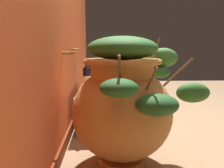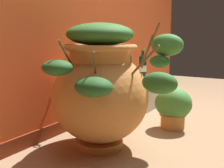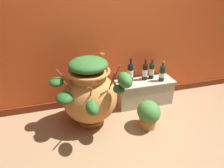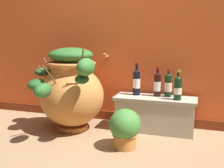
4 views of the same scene
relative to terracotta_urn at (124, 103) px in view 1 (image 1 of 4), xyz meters
The scene contains 8 objects.
ground_plane 0.87m from the terracotta_urn, 59.16° to the right, with size 7.00×7.00×0.00m, color #9E7A56.
terracotta_urn is the anchor object (origin of this frame).
stone_ledge 0.90m from the terracotta_urn, 16.06° to the left, with size 0.84×0.31×0.36m.
wine_bottle_left 0.70m from the terracotta_urn, 24.92° to the left, with size 0.08×0.08×0.34m.
wine_bottle_middle 1.08m from the terracotta_urn, 10.28° to the left, with size 0.08×0.08×0.30m.
wine_bottle_right 0.90m from the terracotta_urn, 19.17° to the left, with size 0.07×0.07×0.31m.
wine_bottle_back 1.01m from the terracotta_urn, 17.90° to the left, with size 0.07×0.07×0.29m.
potted_shrub 0.76m from the terracotta_urn, 23.49° to the right, with size 0.27×0.31×0.35m.
Camera 1 is at (-1.79, 0.79, 0.78)m, focal length 34.62 mm.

